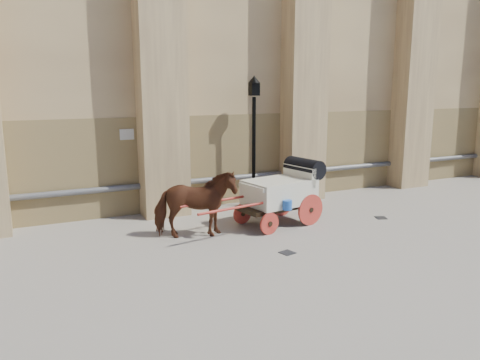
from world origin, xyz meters
TOP-DOWN VIEW (x-y plane):
  - ground at (0.00, 0.00)m, footprint 90.00×90.00m
  - horse at (-0.94, 1.05)m, footprint 2.29×1.48m
  - carriage at (1.81, 1.20)m, footprint 4.32×1.81m
  - street_lamp at (1.94, 3.32)m, footprint 0.40×0.40m
  - drain_grate_near at (0.63, -1.01)m, footprint 0.38×0.38m
  - drain_grate_far at (4.76, 0.37)m, footprint 0.42×0.42m

SIDE VIEW (x-z plane):
  - ground at x=0.00m, z-range 0.00..0.00m
  - drain_grate_near at x=0.63m, z-range 0.00..0.01m
  - drain_grate_far at x=4.76m, z-range 0.00..0.01m
  - horse at x=-0.94m, z-range 0.00..1.78m
  - carriage at x=1.81m, z-range 0.07..1.91m
  - street_lamp at x=1.94m, z-range 0.15..4.40m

